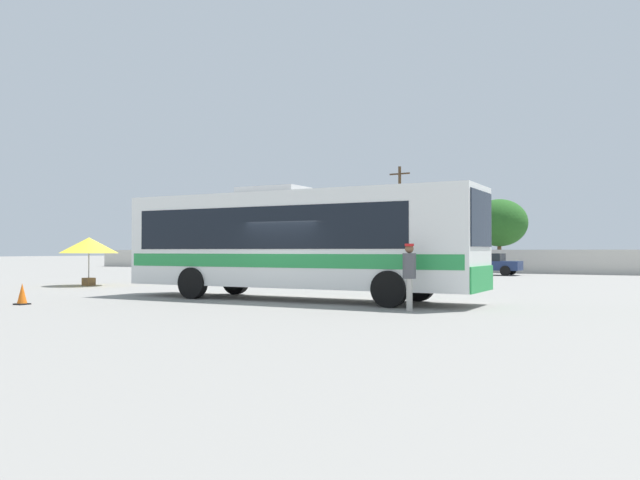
{
  "coord_description": "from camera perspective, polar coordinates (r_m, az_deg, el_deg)",
  "views": [
    {
      "loc": [
        10.45,
        -17.04,
        1.6
      ],
      "look_at": [
        -0.43,
        2.66,
        1.98
      ],
      "focal_mm": 35.57,
      "sensor_mm": 36.0,
      "label": 1
    }
  ],
  "objects": [
    {
      "name": "coach_bus_white_green",
      "position": [
        20.7,
        -2.43,
        0.07
      ],
      "size": [
        12.07,
        2.87,
        3.7
      ],
      "color": "white",
      "rests_on": "ground_plane"
    },
    {
      "name": "parked_car_second_black",
      "position": [
        45.13,
        8.0,
        -1.98
      ],
      "size": [
        4.48,
        2.08,
        1.49
      ],
      "color": "black",
      "rests_on": "ground_plane"
    },
    {
      "name": "vendor_umbrella_near_gate_yellow",
      "position": [
        30.76,
        -20.07,
        -0.5
      ],
      "size": [
        2.6,
        2.6,
        2.2
      ],
      "color": "gray",
      "rests_on": "ground_plane"
    },
    {
      "name": "utility_pole_near",
      "position": [
        52.48,
        7.19,
        2.15
      ],
      "size": [
        1.8,
        0.25,
        8.53
      ],
      "color": "#4C3823",
      "rests_on": "ground_plane"
    },
    {
      "name": "traffic_cone_on_apron",
      "position": [
        20.76,
        -25.22,
        -4.44
      ],
      "size": [
        0.36,
        0.36,
        0.64
      ],
      "color": "black",
      "rests_on": "ground_plane"
    },
    {
      "name": "roadside_tree_left",
      "position": [
        57.73,
        2.19,
        1.52
      ],
      "size": [
        3.95,
        3.95,
        5.79
      ],
      "color": "brown",
      "rests_on": "ground_plane"
    },
    {
      "name": "perimeter_wall",
      "position": [
        47.19,
        16.12,
        -1.86
      ],
      "size": [
        80.0,
        0.3,
        1.67
      ],
      "primitive_type": "cube",
      "color": "beige",
      "rests_on": "ground_plane"
    },
    {
      "name": "attendant_by_bus_door",
      "position": [
        17.03,
        8.04,
        -2.91
      ],
      "size": [
        0.46,
        0.46,
        1.79
      ],
      "color": "#B7B2A8",
      "rests_on": "ground_plane"
    },
    {
      "name": "parked_car_leftmost_maroon",
      "position": [
        47.75,
        0.67,
        -1.97
      ],
      "size": [
        4.08,
        2.09,
        1.43
      ],
      "color": "maroon",
      "rests_on": "ground_plane"
    },
    {
      "name": "roadside_tree_midleft",
      "position": [
        51.96,
        15.82,
        1.49
      ],
      "size": [
        4.39,
        4.39,
        5.67
      ],
      "color": "brown",
      "rests_on": "ground_plane"
    },
    {
      "name": "parked_car_third_dark_blue",
      "position": [
        42.99,
        14.88,
        -2.05
      ],
      "size": [
        4.04,
        1.99,
        1.42
      ],
      "color": "navy",
      "rests_on": "ground_plane"
    },
    {
      "name": "ground_plane",
      "position": [
        29.03,
        7.79,
        -4.11
      ],
      "size": [
        300.0,
        300.0,
        0.0
      ],
      "primitive_type": "plane",
      "color": "gray"
    }
  ]
}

